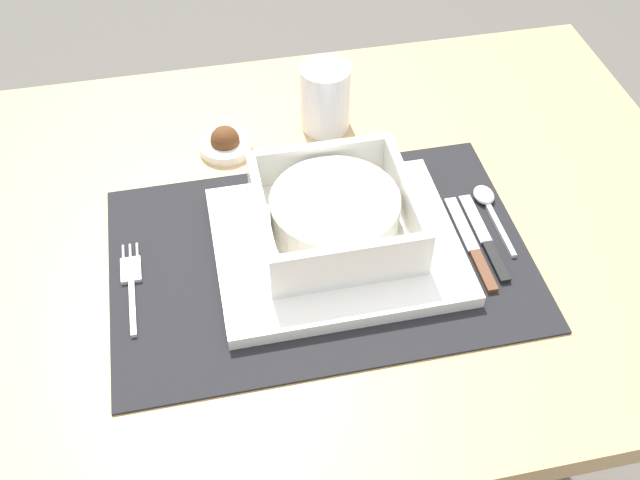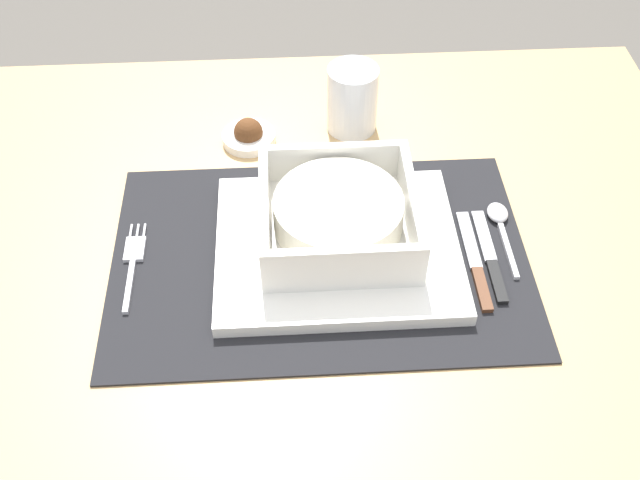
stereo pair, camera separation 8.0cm
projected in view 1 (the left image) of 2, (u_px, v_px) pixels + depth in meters
dining_table at (300, 283)px, 0.94m from camera, size 1.00×0.68×0.73m
placemat at (320, 257)px, 0.83m from camera, size 0.46×0.31×0.00m
serving_plate at (336, 245)px, 0.83m from camera, size 0.27×0.22×0.02m
porridge_bowl at (335, 214)px, 0.81m from camera, size 0.17×0.17×0.06m
fork at (131, 280)px, 0.80m from camera, size 0.02×0.13×0.00m
spoon at (487, 202)px, 0.88m from camera, size 0.02×0.11×0.01m
butter_knife at (487, 242)px, 0.83m from camera, size 0.01×0.14×0.01m
bread_knife at (473, 249)px, 0.83m from camera, size 0.01×0.14×0.01m
drinking_glass at (325, 101)px, 0.96m from camera, size 0.07×0.07×0.09m
condiment_saucer at (225, 143)px, 0.95m from camera, size 0.07×0.07×0.04m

